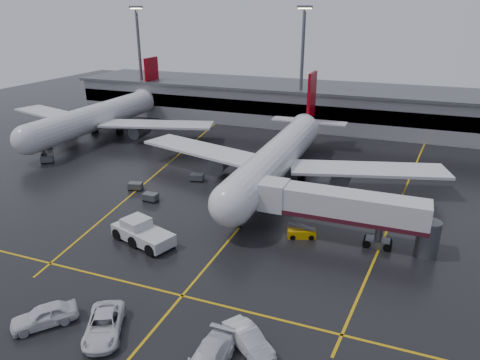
% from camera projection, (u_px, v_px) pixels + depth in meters
% --- Properties ---
extents(ground, '(220.00, 220.00, 0.00)m').
position_uv_depth(ground, '(259.00, 204.00, 60.06)').
color(ground, black).
rests_on(ground, ground).
extents(apron_line_centre, '(0.25, 90.00, 0.02)m').
position_uv_depth(apron_line_centre, '(259.00, 204.00, 60.06)').
color(apron_line_centre, gold).
rests_on(apron_line_centre, ground).
extents(apron_line_stop, '(60.00, 0.25, 0.02)m').
position_uv_depth(apron_line_stop, '(182.00, 296.00, 40.93)').
color(apron_line_stop, gold).
rests_on(apron_line_stop, ground).
extents(apron_line_left, '(9.99, 69.35, 0.02)m').
position_uv_depth(apron_line_left, '(167.00, 164.00, 75.48)').
color(apron_line_left, gold).
rests_on(apron_line_left, ground).
extents(apron_line_right, '(7.57, 69.64, 0.02)m').
position_uv_depth(apron_line_right, '(402.00, 196.00, 62.69)').
color(apron_line_right, gold).
rests_on(apron_line_right, ground).
extents(terminal, '(122.00, 19.00, 8.60)m').
position_uv_depth(terminal, '(328.00, 106.00, 100.18)').
color(terminal, gray).
rests_on(terminal, ground).
extents(light_mast_left, '(3.00, 1.20, 25.45)m').
position_uv_depth(light_mast_left, '(140.00, 55.00, 106.50)').
color(light_mast_left, '#595B60').
rests_on(light_mast_left, ground).
extents(light_mast_mid, '(3.00, 1.20, 25.45)m').
position_uv_depth(light_mast_mid, '(302.00, 61.00, 93.03)').
color(light_mast_mid, '#595B60').
rests_on(light_mast_mid, ground).
extents(main_airliner, '(48.80, 45.60, 14.10)m').
position_uv_depth(main_airliner, '(280.00, 154.00, 66.97)').
color(main_airliner, silver).
rests_on(main_airliner, ground).
extents(second_airliner, '(48.80, 45.60, 14.10)m').
position_uv_depth(second_airliner, '(101.00, 115.00, 91.55)').
color(second_airliner, silver).
rests_on(second_airliner, ground).
extents(jet_bridge, '(19.90, 3.40, 6.05)m').
position_uv_depth(jet_bridge, '(343.00, 209.00, 49.43)').
color(jet_bridge, silver).
rests_on(jet_bridge, ground).
extents(pushback_tractor, '(8.33, 5.40, 2.77)m').
position_uv_depth(pushback_tractor, '(142.00, 233.00, 50.06)').
color(pushback_tractor, silver).
rests_on(pushback_tractor, ground).
extents(belt_loader, '(3.47, 2.36, 2.03)m').
position_uv_depth(belt_loader, '(302.00, 233.00, 51.27)').
color(belt_loader, '#D39906').
rests_on(belt_loader, ground).
extents(service_van_a, '(5.24, 6.60, 1.67)m').
position_uv_depth(service_van_a, '(104.00, 325.00, 35.87)').
color(service_van_a, white).
rests_on(service_van_a, ground).
extents(service_van_c, '(5.18, 4.39, 1.68)m').
position_uv_depth(service_van_c, '(248.00, 339.00, 34.38)').
color(service_van_c, silver).
rests_on(service_van_c, ground).
extents(service_van_d, '(5.08, 5.41, 1.81)m').
position_uv_depth(service_van_d, '(44.00, 315.00, 36.92)').
color(service_van_d, silver).
rests_on(service_van_d, ground).
extents(baggage_cart_a, '(2.03, 1.35, 1.12)m').
position_uv_depth(baggage_cart_a, '(150.00, 197.00, 60.93)').
color(baggage_cart_a, '#595B60').
rests_on(baggage_cart_a, ground).
extents(baggage_cart_b, '(2.29, 1.81, 1.12)m').
position_uv_depth(baggage_cart_b, '(135.00, 186.00, 64.71)').
color(baggage_cart_b, '#595B60').
rests_on(baggage_cart_b, ground).
extents(baggage_cart_c, '(2.25, 1.73, 1.12)m').
position_uv_depth(baggage_cart_c, '(197.00, 177.00, 68.08)').
color(baggage_cart_c, '#595B60').
rests_on(baggage_cart_c, ground).
extents(baggage_cart_d, '(2.04, 1.37, 1.12)m').
position_uv_depth(baggage_cart_d, '(46.00, 145.00, 84.04)').
color(baggage_cart_d, '#595B60').
rests_on(baggage_cart_d, ground).
extents(baggage_cart_e, '(2.38, 2.23, 1.12)m').
position_uv_depth(baggage_cart_e, '(47.00, 159.00, 76.11)').
color(baggage_cart_e, '#595B60').
rests_on(baggage_cart_e, ground).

